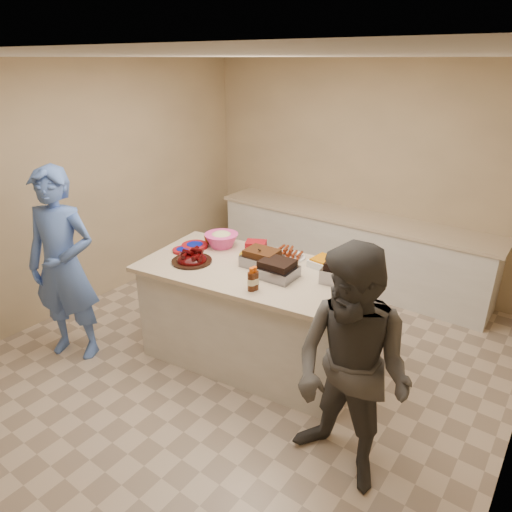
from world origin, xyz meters
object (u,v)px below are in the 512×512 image
Objects in this scene: guest_blue at (79,350)px; bbq_bottle_b at (255,289)px; mustard_bottle at (241,262)px; plastic_cup at (209,244)px; rib_platter at (192,262)px; island at (253,357)px; bbq_bottle_a at (252,290)px; coleslaw_bowl at (222,247)px; roasting_pan at (342,280)px; guest_gray at (341,470)px.

bbq_bottle_b is at bearing -4.05° from guest_blue.
plastic_cup is (-0.54, 0.16, 0.00)m from mustard_bottle.
mustard_bottle is at bearing 36.95° from rib_platter.
rib_platter is (-0.53, -0.23, 0.96)m from island.
bbq_bottle_a is 0.11× the size of guest_blue.
island is 22.59× the size of plastic_cup.
guest_blue is (-0.94, -0.72, -0.96)m from rib_platter.
coleslaw_bowl is 1.67× the size of bbq_bottle_b.
roasting_pan is (1.29, 0.48, 0.00)m from rib_platter.
island is 18.64× the size of mustard_bottle.
bbq_bottle_a is 0.12× the size of guest_gray.
mustard_bottle is 1.90m from guest_blue.
guest_blue is (-0.76, -1.16, -0.96)m from plastic_cup.
roasting_pan is 1.32m from coleslaw_bowl.
bbq_bottle_a is 2.22× the size of plastic_cup.
coleslaw_bowl is at bearing 144.56° from bbq_bottle_a.
plastic_cup is at bearing 163.77° from mustard_bottle.
bbq_bottle_b is (0.01, 0.03, 0.00)m from bbq_bottle_a.
bbq_bottle_a is at bearing -8.77° from rib_platter.
roasting_pan reaches higher than plastic_cup.
bbq_bottle_a is 0.99× the size of bbq_bottle_b.
plastic_cup is at bearing 172.18° from roasting_pan.
guest_blue is at bearing -160.68° from bbq_bottle_a.
mustard_bottle is 0.06× the size of guest_gray.
plastic_cup is (-1.47, -0.04, 0.00)m from roasting_pan.
rib_platter is at bearing 176.04° from guest_gray.
coleslaw_bowl is (-0.55, 0.22, 0.96)m from island.
mustard_bottle is at bearing 156.21° from island.
guest_blue is (-1.73, -0.63, -0.96)m from bbq_bottle_b.
coleslaw_bowl reaches higher than bbq_bottle_b.
roasting_pan reaches higher than mustard_bottle.
bbq_bottle_a is (0.25, -0.35, 0.96)m from island.
plastic_cup is (-0.16, -0.02, 0.00)m from coleslaw_bowl.
guest_blue is at bearing -154.96° from island.
bbq_bottle_b is at bearing 170.33° from guest_gray.
bbq_bottle_b reaches higher than mustard_bottle.
bbq_bottle_a reaches higher than rib_platter.
roasting_pan is 0.95m from mustard_bottle.
rib_platter is at bearing 13.48° from guest_blue.
roasting_pan is at bearing 12.28° from mustard_bottle.
rib_platter reaches higher than guest_gray.
bbq_bottle_a is at bearing -43.52° from mustard_bottle.
guest_blue is (-2.23, -1.20, -0.96)m from roasting_pan.
rib_platter reaches higher than roasting_pan.
plastic_cup is at bearing 112.43° from rib_platter.
mustard_bottle is 1.21× the size of plastic_cup.
mustard_bottle is (0.39, -0.18, 0.00)m from coleslaw_bowl.
bbq_bottle_a is 0.57m from mustard_bottle.
island is at bearing -22.01° from coleslaw_bowl.
island reaches higher than guest_gray.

